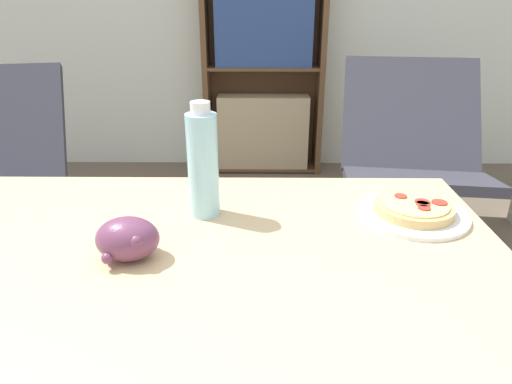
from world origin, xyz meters
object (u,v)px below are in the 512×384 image
Objects in this scene: pizza_on_plate at (414,210)px; lounge_chair_far at (408,182)px; grape_bunch at (128,239)px; drink_bottle at (203,164)px; bookshelf at (263,77)px.

lounge_chair_far is at bearing 71.55° from pizza_on_plate.
grape_bunch is 1.88m from lounge_chair_far.
lounge_chair_far is at bearing 55.70° from grape_bunch.
drink_bottle is 0.17× the size of bookshelf.
drink_bottle reaches higher than pizza_on_plate.
bookshelf reaches higher than grape_bunch.
lounge_chair_far is 1.28m from bookshelf.
grape_bunch is at bearing -122.71° from drink_bottle.
drink_bottle is at bearing -93.53° from bookshelf.
pizza_on_plate is at bearing 17.17° from grape_bunch.
drink_bottle is (-0.46, 0.01, 0.10)m from pizza_on_plate.
grape_bunch is at bearing -96.05° from bookshelf.
bookshelf reaches higher than drink_bottle.
grape_bunch reaches higher than pizza_on_plate.
bookshelf reaches higher than lounge_chair_far.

